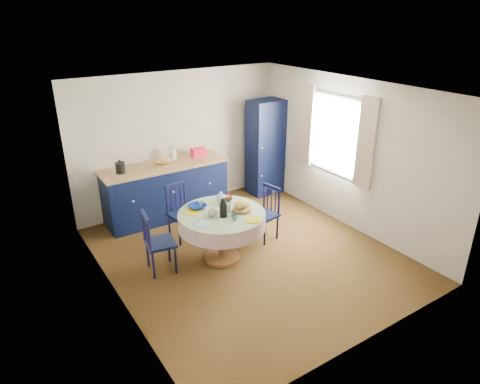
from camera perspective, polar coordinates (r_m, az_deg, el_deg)
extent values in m
plane|color=black|center=(6.63, 1.11, -8.31)|extent=(4.50, 4.50, 0.00)
plane|color=white|center=(5.73, 1.31, 13.49)|extent=(4.50, 4.50, 0.00)
cube|color=beige|center=(7.92, -8.08, 6.78)|extent=(4.00, 0.02, 2.50)
cube|color=beige|center=(5.29, -16.99, -2.67)|extent=(0.02, 4.50, 2.50)
cube|color=beige|center=(7.32, 14.29, 4.89)|extent=(0.02, 4.50, 2.50)
plane|color=white|center=(7.44, 12.78, 7.35)|extent=(0.00, 1.20, 1.20)
cube|color=beige|center=(6.93, 16.47, 6.21)|extent=(0.05, 0.34, 1.45)
cube|color=beige|center=(7.86, 8.77, 8.88)|extent=(0.05, 0.34, 1.45)
cube|color=black|center=(7.70, -9.82, 0.03)|extent=(2.16, 0.67, 0.95)
cube|color=#AC874E|center=(7.52, -10.07, 3.48)|extent=(2.22, 0.71, 0.04)
cube|color=#B3112D|center=(7.81, -5.56, 5.27)|extent=(0.26, 0.14, 0.16)
cube|color=#AC874E|center=(7.48, -10.19, 3.59)|extent=(0.34, 0.24, 0.02)
ellipsoid|color=tan|center=(7.45, -10.23, 4.14)|extent=(0.31, 0.20, 0.13)
cylinder|color=silver|center=(7.69, -8.98, 5.03)|extent=(0.12, 0.12, 0.22)
cube|color=black|center=(8.50, 3.40, 5.94)|extent=(0.66, 0.47, 1.88)
cylinder|color=white|center=(8.15, 3.01, 5.86)|extent=(0.04, 0.02, 0.04)
cylinder|color=white|center=(8.33, 2.93, 2.16)|extent=(0.04, 0.02, 0.04)
cylinder|color=brown|center=(6.52, -2.35, -8.67)|extent=(0.52, 0.52, 0.05)
cylinder|color=brown|center=(6.34, -2.40, -5.97)|extent=(0.11, 0.11, 0.69)
cylinder|color=brown|center=(6.17, -2.45, -3.04)|extent=(1.21, 1.21, 0.03)
cylinder|color=silver|center=(6.21, -2.44, -3.82)|extent=(1.27, 1.27, 0.22)
cylinder|color=beige|center=(6.16, -2.46, -2.86)|extent=(1.27, 1.27, 0.01)
cylinder|color=#98C6D1|center=(5.85, -4.83, -4.29)|extent=(0.22, 0.22, 0.01)
cylinder|color=gold|center=(5.94, 1.74, -3.76)|extent=(0.22, 0.22, 0.01)
cylinder|color=navy|center=(6.40, 0.30, -1.69)|extent=(0.22, 0.22, 0.01)
cylinder|color=#92CB7A|center=(6.49, -3.24, -1.32)|extent=(0.22, 0.22, 0.01)
cylinder|color=gold|center=(6.20, -6.37, -2.68)|extent=(0.22, 0.22, 0.01)
cylinder|color=olive|center=(6.20, 0.24, -2.35)|extent=(0.28, 0.28, 0.05)
ellipsoid|color=tan|center=(6.16, 0.24, -1.68)|extent=(0.26, 0.16, 0.11)
cube|color=silver|center=(6.17, -3.53, -2.60)|extent=(0.10, 0.07, 0.04)
cylinder|color=black|center=(6.16, -8.58, -8.99)|extent=(0.04, 0.04, 0.42)
cylinder|color=black|center=(6.44, -9.44, -7.51)|extent=(0.04, 0.04, 0.42)
cylinder|color=black|center=(6.10, -11.45, -9.57)|extent=(0.04, 0.04, 0.42)
cylinder|color=black|center=(6.38, -12.19, -8.05)|extent=(0.04, 0.04, 0.42)
cube|color=black|center=(6.15, -10.57, -6.68)|extent=(0.45, 0.47, 0.04)
cylinder|color=black|center=(5.86, -12.00, -5.75)|extent=(0.04, 0.04, 0.47)
cylinder|color=black|center=(6.15, -12.74, -4.35)|extent=(0.04, 0.04, 0.47)
cube|color=black|center=(5.91, -12.56, -3.18)|extent=(0.10, 0.38, 0.06)
cylinder|color=black|center=(5.94, -12.17, -5.58)|extent=(0.02, 0.02, 0.39)
cylinder|color=black|center=(6.01, -12.36, -5.20)|extent=(0.02, 0.02, 0.39)
cylinder|color=black|center=(6.09, -12.55, -4.83)|extent=(0.02, 0.02, 0.39)
cylinder|color=black|center=(6.83, -8.05, -5.52)|extent=(0.04, 0.04, 0.42)
cylinder|color=black|center=(6.98, -5.73, -4.70)|extent=(0.04, 0.04, 0.42)
cylinder|color=black|center=(7.07, -9.40, -4.55)|extent=(0.04, 0.04, 0.42)
cylinder|color=black|center=(7.22, -7.13, -3.78)|extent=(0.04, 0.04, 0.42)
cube|color=black|center=(6.92, -7.68, -2.94)|extent=(0.45, 0.43, 0.04)
cylinder|color=black|center=(6.88, -9.74, -1.06)|extent=(0.04, 0.04, 0.47)
cylinder|color=black|center=(7.03, -7.40, -0.35)|extent=(0.04, 0.04, 0.47)
cube|color=black|center=(6.87, -8.66, 0.94)|extent=(0.37, 0.08, 0.06)
cylinder|color=black|center=(6.92, -9.17, -1.04)|extent=(0.02, 0.02, 0.39)
cylinder|color=black|center=(6.96, -8.55, -0.85)|extent=(0.02, 0.02, 0.39)
cylinder|color=black|center=(7.00, -7.94, -0.66)|extent=(0.02, 0.02, 0.39)
cylinder|color=black|center=(6.98, 1.37, -4.65)|extent=(0.03, 0.03, 0.40)
cylinder|color=black|center=(6.79, 3.30, -5.56)|extent=(0.03, 0.03, 0.40)
cylinder|color=black|center=(7.18, 3.07, -3.85)|extent=(0.03, 0.03, 0.40)
cylinder|color=black|center=(6.99, 4.99, -4.71)|extent=(0.03, 0.03, 0.40)
cube|color=black|center=(6.88, 3.22, -3.05)|extent=(0.44, 0.46, 0.04)
cylinder|color=black|center=(7.00, 3.25, -0.54)|extent=(0.03, 0.03, 0.45)
cylinder|color=black|center=(6.80, 5.23, -1.32)|extent=(0.03, 0.03, 0.45)
cube|color=black|center=(6.82, 4.28, 0.67)|extent=(0.10, 0.36, 0.06)
cylinder|color=black|center=(6.96, 3.70, -0.86)|extent=(0.02, 0.02, 0.38)
cylinder|color=black|center=(6.91, 4.22, -1.07)|extent=(0.02, 0.02, 0.38)
cylinder|color=black|center=(6.86, 4.75, -1.28)|extent=(0.02, 0.02, 0.38)
imported|color=silver|center=(6.06, -3.68, -2.79)|extent=(0.12, 0.12, 0.10)
imported|color=#377579|center=(5.93, -0.74, -3.42)|extent=(0.09, 0.09, 0.08)
imported|color=black|center=(6.50, -1.58, -0.86)|extent=(0.12, 0.12, 0.10)
imported|color=silver|center=(6.38, -5.18, -1.51)|extent=(0.09, 0.09, 0.08)
imported|color=navy|center=(6.31, -5.71, -1.92)|extent=(0.26, 0.26, 0.06)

